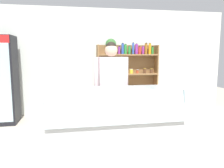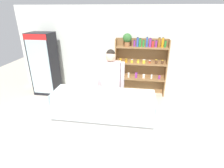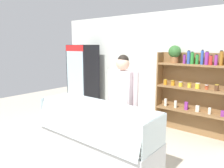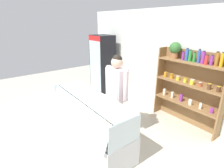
% 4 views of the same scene
% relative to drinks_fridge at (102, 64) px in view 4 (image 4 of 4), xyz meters
% --- Properties ---
extents(ground_plane, '(12.00, 12.00, 0.00)m').
position_rel_drinks_fridge_xyz_m(ground_plane, '(2.37, -1.79, -0.97)').
color(ground_plane, beige).
extents(back_wall, '(6.80, 0.10, 2.70)m').
position_rel_drinks_fridge_xyz_m(back_wall, '(2.37, 0.56, 0.38)').
color(back_wall, silver).
rests_on(back_wall, ground).
extents(drinks_fridge, '(0.73, 0.61, 1.94)m').
position_rel_drinks_fridge_xyz_m(drinks_fridge, '(0.00, 0.00, 0.00)').
color(drinks_fridge, black).
rests_on(drinks_fridge, ground).
extents(shelving_unit, '(1.58, 0.29, 1.93)m').
position_rel_drinks_fridge_xyz_m(shelving_unit, '(2.97, 0.35, 0.12)').
color(shelving_unit, olive).
rests_on(shelving_unit, ground).
extents(deli_display_case, '(2.11, 0.73, 1.01)m').
position_rel_drinks_fridge_xyz_m(deli_display_case, '(2.24, -1.83, -0.66)').
color(deli_display_case, silver).
rests_on(deli_display_case, ground).
extents(shop_clerk, '(0.64, 0.25, 1.77)m').
position_rel_drinks_fridge_xyz_m(shop_clerk, '(2.30, -1.21, 0.09)').
color(shop_clerk, '#4C4233').
rests_on(shop_clerk, ground).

